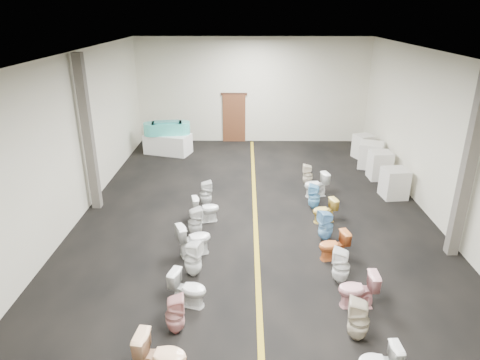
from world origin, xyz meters
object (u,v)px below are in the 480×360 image
Objects in this scene: display_table at (168,144)px; toilet_right_3 at (358,290)px; appliance_crate_b at (380,165)px; toilet_left_3 at (175,315)px; toilet_left_5 at (193,259)px; appliance_crate_c at (371,155)px; toilet_left_2 at (162,356)px; appliance_crate_d at (363,146)px; toilet_right_2 at (359,320)px; toilet_left_7 at (195,222)px; toilet_right_5 at (333,246)px; toilet_right_6 at (326,226)px; toilet_right_8 at (314,196)px; toilet_left_9 at (206,193)px; toilet_left_4 at (189,289)px; toilet_right_9 at (316,185)px; toilet_left_6 at (194,239)px; bathtub at (167,128)px; toilet_right_10 at (308,175)px; toilet_right_4 at (341,266)px; appliance_crate_a at (394,183)px; toilet_left_8 at (206,209)px; toilet_right_7 at (324,211)px.

display_table is 11.13m from toilet_right_3.
display_table is 8.33m from appliance_crate_b.
toilet_left_3 is 1.82m from toilet_left_5.
toilet_left_2 is (-6.01, -9.96, -0.06)m from appliance_crate_c.
toilet_right_2 is (-2.66, -10.19, -0.05)m from appliance_crate_d.
toilet_right_5 is at bearing -127.36° from toilet_left_7.
toilet_right_6 is at bearing -54.07° from toilet_left_3.
toilet_left_7 is (-0.04, 3.61, 0.01)m from toilet_left_3.
toilet_left_2 is 1.08× the size of toilet_right_8.
toilet_left_9 is at bearing -23.38° from toilet_left_7.
toilet_right_9 is at bearing -16.38° from toilet_left_4.
toilet_right_3 is (3.47, -1.92, -0.03)m from toilet_left_6.
toilet_left_5 is 1.03× the size of toilet_left_6.
appliance_crate_d reaches higher than toilet_right_5.
bathtub is at bearing 10.54° from toilet_left_9.
appliance_crate_d is 3.89m from toilet_right_10.
toilet_right_9 is at bearing -68.82° from toilet_left_6.
toilet_right_10 is at bearing -63.73° from toilet_left_7.
toilet_left_3 is at bearing -88.51° from bathtub.
appliance_crate_c is 1.22× the size of toilet_right_3.
display_table is 8.81m from toilet_right_6.
toilet_left_3 is 0.98× the size of toilet_left_9.
toilet_right_10 is at bearing -35.15° from toilet_left_3.
toilet_right_2 is at bearing 16.61° from toilet_right_4.
appliance_crate_a is 1.00× the size of appliance_crate_d.
display_table is 2.53× the size of toilet_right_5.
toilet_right_3 is at bearing -106.74° from appliance_crate_c.
toilet_left_4 is (0.15, 0.79, -0.01)m from toilet_left_3.
toilet_right_4 is (5.26, -8.91, 0.01)m from display_table.
toilet_left_7 is 4.53m from toilet_right_3.
appliance_crate_b is at bearing -79.53° from toilet_left_9.
bathtub is 8.95m from toilet_left_5.
appliance_crate_c reaches higher than toilet_left_8.
toilet_right_3 is at bearing -154.82° from toilet_left_9.
appliance_crate_b reaches higher than toilet_right_8.
toilet_right_8 is (3.28, 2.61, -0.03)m from toilet_left_6.
toilet_left_2 is 1.21× the size of toilet_right_7.
toilet_right_10 is (-0.10, 2.71, 0.02)m from toilet_right_7.
toilet_left_5 is at bearing -13.65° from toilet_left_3.
toilet_right_6 reaches higher than toilet_left_7.
bathtub reaches higher than appliance_crate_a.
appliance_crate_b is at bearing 107.24° from toilet_right_9.
toilet_right_6 reaches higher than toilet_left_8.
toilet_right_6 is (3.21, 1.61, -0.02)m from toilet_left_5.
toilet_left_4 is at bearing -122.12° from appliance_crate_d.
toilet_right_4 is (-2.61, -4.61, -0.05)m from appliance_crate_a.
appliance_crate_c is 8.02m from toilet_left_7.
toilet_right_10 is (-0.13, 0.94, -0.02)m from toilet_right_9.
toilet_right_5 is at bearing -15.01° from toilet_right_6.
toilet_right_4 is (3.40, 2.62, -0.00)m from toilet_left_2.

